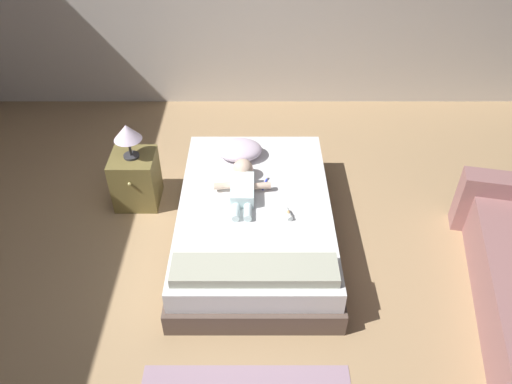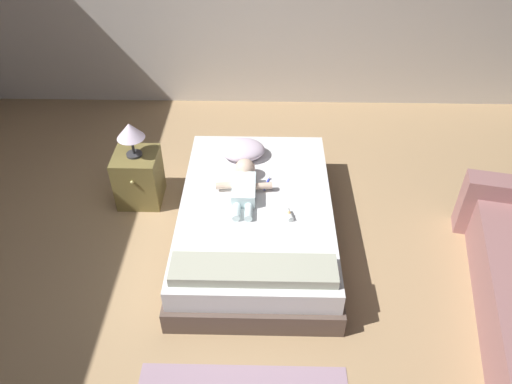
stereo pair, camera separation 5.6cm
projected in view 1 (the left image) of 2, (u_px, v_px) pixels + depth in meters
The scene contains 9 objects.
ground_plane at pixel (221, 292), 3.74m from camera, with size 8.00×8.00×0.00m, color tan.
bed at pixel (256, 219), 4.09m from camera, with size 1.27×1.99×0.38m.
pillow at pixel (240, 150), 4.40m from camera, with size 0.41×0.32×0.15m.
baby at pixel (244, 184), 4.04m from camera, with size 0.47×0.66×0.17m.
toothbrush at pixel (266, 183), 4.14m from camera, with size 0.05×0.16×0.02m.
nightstand at pixel (137, 179), 4.42m from camera, with size 0.38×0.41×0.49m.
lamp at pixel (129, 133), 4.11m from camera, with size 0.24×0.24×0.32m.
blanket at pixel (256, 270), 3.35m from camera, with size 1.14×0.26×0.08m.
baby_bottle at pixel (289, 214), 3.81m from camera, with size 0.07×0.12×0.07m.
Camera 1 is at (0.27, -2.40, 2.96)m, focal length 34.51 mm.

